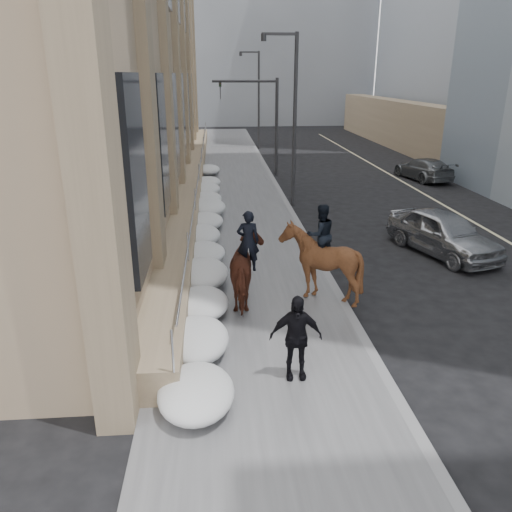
% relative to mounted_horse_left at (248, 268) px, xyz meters
% --- Properties ---
extents(ground, '(140.00, 140.00, 0.00)m').
position_rel_mounted_horse_left_xyz_m(ground, '(0.08, -2.65, -1.16)').
color(ground, black).
rests_on(ground, ground).
extents(sidewalk, '(5.00, 80.00, 0.12)m').
position_rel_mounted_horse_left_xyz_m(sidewalk, '(0.08, 7.35, -1.10)').
color(sidewalk, '#4D4C4F').
rests_on(sidewalk, ground).
extents(curb, '(0.24, 80.00, 0.12)m').
position_rel_mounted_horse_left_xyz_m(curb, '(2.70, 7.35, -1.10)').
color(curb, slate).
rests_on(curb, ground).
extents(lane_line, '(0.15, 70.00, 0.01)m').
position_rel_mounted_horse_left_xyz_m(lane_line, '(10.58, 7.35, -1.15)').
color(lane_line, '#BFB78C').
rests_on(lane_line, ground).
extents(limestone_building, '(6.10, 44.00, 18.00)m').
position_rel_mounted_horse_left_xyz_m(limestone_building, '(-5.18, 17.31, 7.74)').
color(limestone_building, tan).
rests_on(limestone_building, ground).
extents(bg_building_mid, '(30.00, 12.00, 28.00)m').
position_rel_mounted_horse_left_xyz_m(bg_building_mid, '(4.08, 57.35, 12.84)').
color(bg_building_mid, slate).
rests_on(bg_building_mid, ground).
extents(bg_building_far, '(24.00, 12.00, 20.00)m').
position_rel_mounted_horse_left_xyz_m(bg_building_far, '(-5.92, 69.35, 8.84)').
color(bg_building_far, gray).
rests_on(bg_building_far, ground).
extents(streetlight_mid, '(1.71, 0.24, 8.00)m').
position_rel_mounted_horse_left_xyz_m(streetlight_mid, '(2.82, 11.35, 3.42)').
color(streetlight_mid, '#2D2D30').
rests_on(streetlight_mid, ground).
extents(streetlight_far, '(1.71, 0.24, 8.00)m').
position_rel_mounted_horse_left_xyz_m(streetlight_far, '(2.82, 31.35, 3.42)').
color(streetlight_far, '#2D2D30').
rests_on(streetlight_far, ground).
extents(traffic_signal, '(4.10, 0.22, 6.00)m').
position_rel_mounted_horse_left_xyz_m(traffic_signal, '(2.15, 19.35, 2.85)').
color(traffic_signal, '#2D2D30').
rests_on(traffic_signal, ground).
extents(snow_bank, '(1.70, 18.10, 0.76)m').
position_rel_mounted_horse_left_xyz_m(snow_bank, '(-1.34, 5.45, -0.69)').
color(snow_bank, silver).
rests_on(snow_bank, sidewalk).
extents(mounted_horse_left, '(1.07, 2.30, 2.63)m').
position_rel_mounted_horse_left_xyz_m(mounted_horse_left, '(0.00, 0.00, 0.00)').
color(mounted_horse_left, '#421E13').
rests_on(mounted_horse_left, sidewalk).
extents(mounted_horse_right, '(2.26, 2.41, 2.76)m').
position_rel_mounted_horse_left_xyz_m(mounted_horse_right, '(2.03, 0.09, 0.15)').
color(mounted_horse_right, '#432513').
rests_on(mounted_horse_right, sidewalk).
extents(pedestrian, '(1.11, 0.49, 1.88)m').
position_rel_mounted_horse_left_xyz_m(pedestrian, '(0.74, -3.80, -0.10)').
color(pedestrian, black).
rests_on(pedestrian, sidewalk).
extents(car_silver, '(3.25, 5.06, 1.60)m').
position_rel_mounted_horse_left_xyz_m(car_silver, '(7.34, 3.79, -0.36)').
color(car_silver, '#96989D').
rests_on(car_silver, ground).
extents(car_grey, '(2.69, 4.89, 1.34)m').
position_rel_mounted_horse_left_xyz_m(car_grey, '(12.02, 17.11, -0.49)').
color(car_grey, '#55595D').
rests_on(car_grey, ground).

